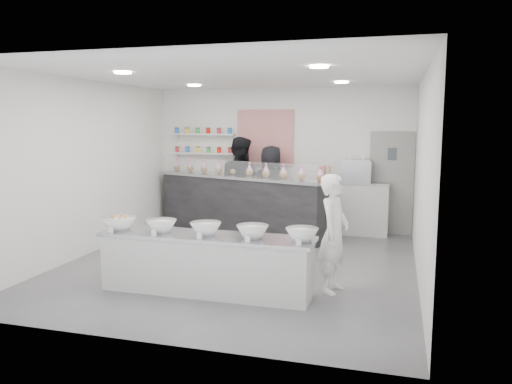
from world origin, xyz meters
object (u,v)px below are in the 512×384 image
Objects in this scene: staff_left at (240,183)px; espresso_ledge at (352,208)px; woman_prep at (334,234)px; staff_right at (271,189)px; back_bar at (242,204)px; prep_counter at (206,264)px; espresso_machine at (357,171)px.

espresso_ledge is at bearing -158.47° from staff_left.
staff_right reaches higher than woman_prep.
espresso_ledge is (2.22, 0.49, -0.06)m from back_bar.
back_bar is 3.90m from woman_prep.
staff_left is at bearing 101.30° from prep_counter.
espresso_ledge reaches higher than prep_counter.
back_bar is 1.96× the size of staff_left.
prep_counter is 2.01× the size of espresso_ledge.
prep_counter is 1.82× the size of woman_prep.
woman_prep is (1.64, 0.51, 0.40)m from prep_counter.
prep_counter is at bearing 77.66° from staff_right.
staff_right reaches higher than espresso_ledge.
woman_prep reaches higher than espresso_machine.
espresso_ledge is 3.66m from woman_prep.
prep_counter is 1.48× the size of staff_left.
woman_prep reaches higher than prep_counter.
back_bar is 0.69m from staff_right.
staff_right is at bearing -167.78° from staff_left.
staff_left is 1.09× the size of staff_right.
espresso_ledge is 2.41m from staff_left.
woman_prep is (2.29, -3.15, 0.20)m from back_bar.
espresso_machine reaches higher than prep_counter.
staff_left reaches higher than prep_counter.
woman_prep is at bearing -90.11° from espresso_machine.
staff_right reaches higher than espresso_machine.
prep_counter is 1.61× the size of staff_right.
woman_prep is 0.88× the size of staff_right.
espresso_machine is at bearing 11.21° from woman_prep.
prep_counter is at bearing -111.61° from espresso_machine.
woman_prep is at bearing -35.86° from back_bar.
staff_right is (-1.73, -0.24, -0.39)m from espresso_machine.
woman_prep is at bearing 17.32° from prep_counter.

